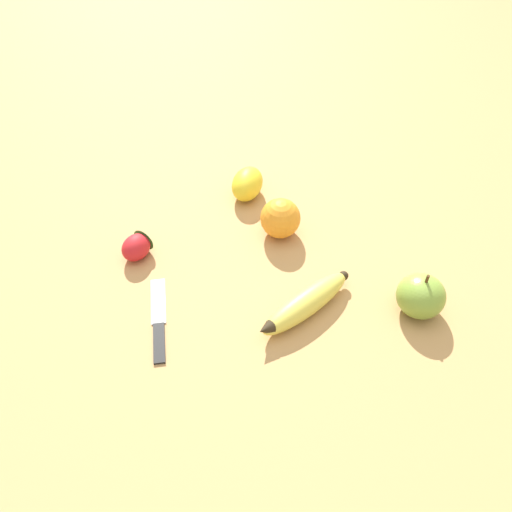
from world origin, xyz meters
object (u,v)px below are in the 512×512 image
Objects in this scene: orange at (280,218)px; paring_knife at (159,321)px; lemon at (247,184)px; strawberry at (138,246)px; apple at (421,296)px; banana at (305,303)px.

paring_knife is at bearing 92.24° from orange.
lemon is 0.70× the size of paring_knife.
strawberry is 0.15m from paring_knife.
apple is 0.37m from lemon.
strawberry is 0.45m from apple.
apple reaches higher than lemon.
orange is at bearing 165.38° from lemon.
lemon is (0.37, 0.00, -0.01)m from apple.
orange is 1.04× the size of strawberry.
lemon reaches higher than paring_knife.
banana reaches higher than paring_knife.
strawberry is 0.24m from lemon.
paring_knife is at bearing 49.97° from apple.
orange is 0.27m from paring_knife.
orange is 0.50× the size of paring_knife.
paring_knife is (0.13, 0.17, -0.02)m from banana.
strawberry reaches higher than banana.
banana is at bearing -83.97° from strawberry.
orange is at bearing -47.55° from strawberry.
lemon is at bearing 0.09° from apple.
banana is 0.17m from apple.
apple is (-0.26, -0.03, -0.00)m from orange.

